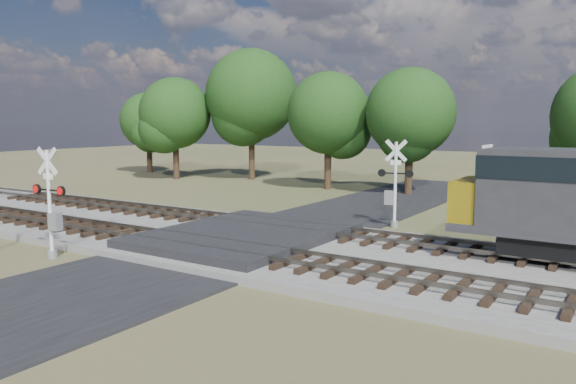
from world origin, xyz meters
The scene contains 9 objects.
ground centered at (0.00, 0.00, 0.00)m, with size 160.00×160.00×0.00m, color #434F2A.
ballast_bed centered at (10.00, 0.50, 0.15)m, with size 140.00×10.00×0.30m, color gray.
road centered at (0.00, 0.00, 0.04)m, with size 7.00×60.00×0.08m, color black.
crossing_panel centered at (0.00, 0.50, 0.32)m, with size 7.00×9.00×0.62m, color #262628.
track_near centered at (3.12, -2.00, 0.41)m, with size 140.00×2.60×0.33m.
track_far centered at (3.12, 3.00, 0.41)m, with size 140.00×2.60×0.33m.
crossing_signal_near centered at (-4.78, -5.52, 1.81)m, with size 1.75×0.39×4.35m.
crossing_signal_far centered at (3.84, 7.71, 1.84)m, with size 1.78×0.43×4.43m.
treeline centered at (8.88, 19.96, 6.71)m, with size 81.59×12.41×11.76m.
Camera 1 is at (14.50, -18.52, 5.34)m, focal length 35.00 mm.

